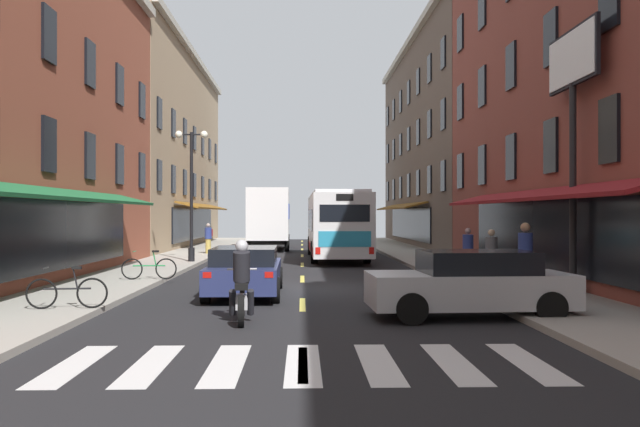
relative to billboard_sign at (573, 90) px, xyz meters
name	(u,v)px	position (x,y,z in m)	size (l,w,h in m)	color
ground_plane	(302,290)	(-7.05, 2.39, -5.47)	(34.80, 80.00, 0.10)	black
lane_centre_dashes	(302,289)	(-7.05, 2.14, -5.42)	(0.14, 73.90, 0.01)	#DBCC4C
crosswalk_near	(303,363)	(-7.05, -7.61, -5.42)	(7.10, 2.80, 0.01)	silver
sidewalk_left	(100,287)	(-12.95, 2.39, -5.35)	(3.00, 80.00, 0.14)	#A39E93
sidewalk_right	(502,286)	(-1.15, 2.39, -5.35)	(3.00, 80.00, 0.14)	#A39E93
billboard_sign	(573,90)	(0.00, 0.00, 0.00)	(0.40, 3.08, 6.87)	black
transit_bus	(336,224)	(-5.38, 15.64, -3.72)	(2.73, 11.09, 3.24)	silver
box_truck	(269,219)	(-9.08, 24.32, -3.50)	(2.57, 7.70, 3.72)	#B21E19
sedan_near	(471,284)	(-3.50, -3.29, -4.71)	(4.30, 2.10, 1.41)	silver
sedan_mid	(245,270)	(-8.58, 0.73, -4.75)	(1.96, 4.75, 1.30)	navy
motorcycle_rider	(242,287)	(-8.29, -3.69, -4.71)	(0.62, 2.07, 1.66)	black
bicycle_near	(67,292)	(-12.13, -2.71, -4.92)	(1.71, 0.48, 0.91)	black
bicycle_mid	(149,268)	(-11.85, 3.89, -4.92)	(1.71, 0.48, 0.91)	black
pedestrian_near	(208,238)	(-11.97, 18.18, -4.45)	(0.39, 0.52, 1.58)	#B29947
pedestrian_mid	(468,251)	(-1.40, 5.47, -4.48)	(0.36, 0.36, 1.58)	maroon
pedestrian_far	(492,255)	(-1.28, 3.03, -4.48)	(0.36, 0.36, 1.58)	navy
pedestrian_rear	(525,258)	(-1.45, -0.59, -4.33)	(0.36, 0.36, 1.83)	#B29947
street_lamp_twin	(191,189)	(-11.87, 12.12, -2.15)	(1.42, 0.32, 5.68)	black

